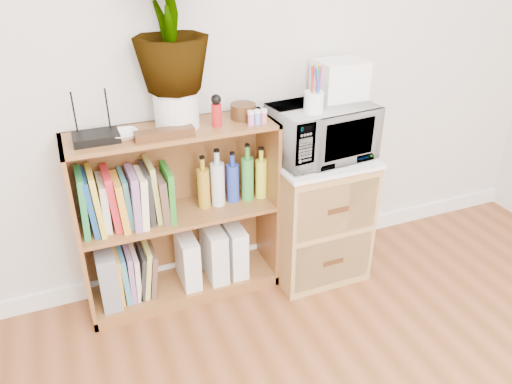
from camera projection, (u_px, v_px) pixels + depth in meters
skirting_board at (236, 255)px, 2.97m from camera, size 4.00×0.02×0.10m
bookshelf at (179, 217)px, 2.54m from camera, size 1.00×0.30×0.95m
wicker_unit at (315, 216)px, 2.78m from camera, size 0.50×0.45×0.70m
microwave at (322, 132)px, 2.53m from camera, size 0.53×0.38×0.28m
pen_cup at (314, 102)px, 2.35m from camera, size 0.09×0.09×0.10m
small_appliance at (340, 79)px, 2.54m from camera, size 0.24×0.20×0.19m
router at (96, 137)px, 2.17m from camera, size 0.20×0.13×0.04m
white_bowl at (124, 135)px, 2.21m from camera, size 0.13×0.13×0.03m
plant_pot at (176, 109)px, 2.30m from camera, size 0.20×0.20×0.17m
potted_plant at (170, 22)px, 2.12m from camera, size 0.33×0.33×0.60m
trinket_box at (165, 134)px, 2.20m from camera, size 0.26×0.07×0.04m
kokeshi_doll at (217, 115)px, 2.32m from camera, size 0.05×0.05×0.11m
wooden_bowl at (243, 111)px, 2.42m from camera, size 0.13×0.13×0.07m
paint_jars at (257, 119)px, 2.36m from camera, size 0.10×0.04×0.05m
file_box at (107, 274)px, 2.52m from camera, size 0.09×0.25×0.31m
magazine_holder_left at (188, 259)px, 2.66m from camera, size 0.09×0.23×0.28m
magazine_holder_mid at (214, 252)px, 2.71m from camera, size 0.09×0.24×0.30m
magazine_holder_right at (234, 248)px, 2.75m from camera, size 0.09×0.23×0.29m
cookbooks at (125, 198)px, 2.38m from camera, size 0.43×0.20×0.31m
liquor_bottles at (232, 178)px, 2.55m from camera, size 0.37×0.07×0.30m
lower_books at (135, 272)px, 2.58m from camera, size 0.21×0.19×0.27m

